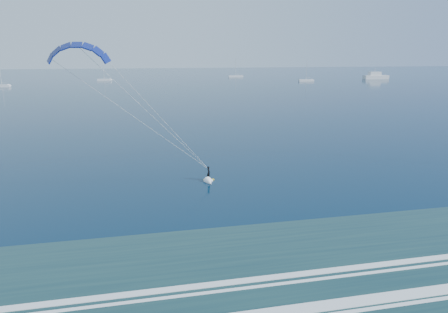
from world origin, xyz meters
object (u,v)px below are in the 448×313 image
sailboat_1 (2,86)px  sailboat_4 (306,80)px  sailboat_3 (236,76)px  sailboat_2 (104,80)px  kitesurfer_rig (151,115)px  motor_yacht (376,76)px

sailboat_1 → sailboat_4: size_ratio=0.82×
sailboat_3 → sailboat_4: size_ratio=1.10×
sailboat_2 → sailboat_4: bearing=-14.2°
sailboat_2 → sailboat_4: 121.66m
sailboat_1 → sailboat_3: size_ratio=0.74×
sailboat_1 → kitesurfer_rig: bearing=-68.6°
kitesurfer_rig → motor_yacht: size_ratio=1.16×
sailboat_1 → sailboat_2: size_ratio=0.91×
kitesurfer_rig → motor_yacht: kitesurfer_rig is taller
sailboat_4 → motor_yacht: bearing=12.3°
sailboat_4 → sailboat_2: bearing=165.8°
kitesurfer_rig → sailboat_1: 185.12m
sailboat_4 → sailboat_3: bearing=121.2°
sailboat_2 → kitesurfer_rig: bearing=-84.2°
sailboat_2 → sailboat_4: (117.93, -29.93, 0.01)m
motor_yacht → sailboat_4: sailboat_4 is taller
motor_yacht → sailboat_2: sailboat_2 is taller
kitesurfer_rig → sailboat_3: 239.65m
kitesurfer_rig → sailboat_1: kitesurfer_rig is taller
motor_yacht → kitesurfer_rig: bearing=-128.1°
motor_yacht → sailboat_1: 217.86m
kitesurfer_rig → sailboat_4: (96.64, 179.38, -8.69)m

